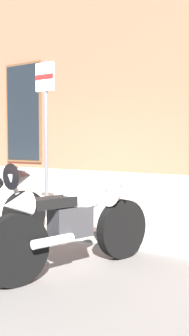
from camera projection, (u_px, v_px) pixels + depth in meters
ground_plane at (3, 227)px, 6.19m from camera, size 140.00×140.00×0.00m
sidewalk at (64, 209)px, 7.43m from camera, size 31.47×3.05×0.16m
brick_pub_facade at (171, 62)px, 11.23m from camera, size 25.47×6.88×7.32m
motorcycle_white_sport at (80, 218)px, 4.08m from camera, size 0.76×2.02×0.98m
parking_sign at (46, 117)px, 6.12m from camera, size 0.36×0.07×2.45m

